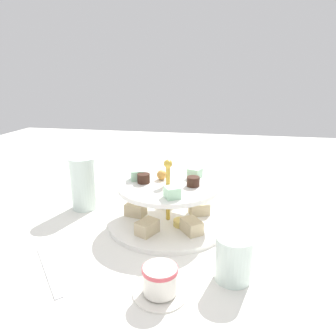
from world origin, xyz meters
The scene contains 7 objects.
ground_plane centered at (0.00, 0.00, 0.00)m, with size 2.40×2.40×0.00m, color silver.
tiered_serving_stand centered at (0.00, 0.00, 0.04)m, with size 0.29×0.29×0.16m.
water_glass_tall_right centered at (-0.24, 0.05, 0.07)m, with size 0.07×0.07×0.14m, color silver.
water_glass_short_left centered at (0.15, -0.19, 0.04)m, with size 0.06×0.06×0.08m, color silver.
teacup_with_saucer centered at (0.04, -0.25, 0.02)m, with size 0.09×0.09×0.05m.
butter_knife_left centered at (0.01, 0.29, 0.00)m, with size 0.17×0.01×0.00m, color silver.
butter_knife_right centered at (-0.18, -0.23, 0.00)m, with size 0.17×0.01×0.00m, color silver.
Camera 1 is at (0.13, -0.66, 0.35)m, focal length 32.74 mm.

